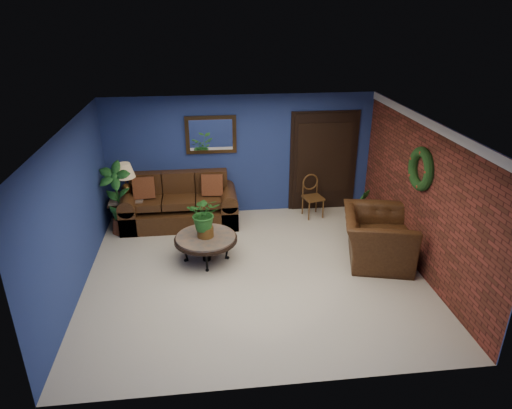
{
  "coord_description": "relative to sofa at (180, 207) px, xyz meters",
  "views": [
    {
      "loc": [
        -0.74,
        -6.5,
        4.12
      ],
      "look_at": [
        0.09,
        0.55,
        0.99
      ],
      "focal_mm": 32.0,
      "sensor_mm": 36.0,
      "label": 1
    }
  ],
  "objects": [
    {
      "name": "floor",
      "position": [
        1.29,
        -2.09,
        -0.34
      ],
      "size": [
        5.5,
        5.5,
        0.0
      ],
      "primitive_type": "plane",
      "color": "beige",
      "rests_on": "ground"
    },
    {
      "name": "closet_door",
      "position": [
        3.04,
        0.38,
        0.71
      ],
      "size": [
        1.44,
        0.06,
        2.18
      ],
      "primitive_type": "cube",
      "color": "black",
      "rests_on": "wall_back"
    },
    {
      "name": "floor_plant",
      "position": [
        3.64,
        -0.48,
        0.04
      ],
      "size": [
        0.36,
        0.3,
        0.75
      ],
      "color": "brown",
      "rests_on": "ground"
    },
    {
      "name": "side_chair",
      "position": [
        2.74,
        0.03,
        0.16
      ],
      "size": [
        0.45,
        0.45,
        0.89
      ],
      "rotation": [
        0.0,
        0.0,
        0.22
      ],
      "color": "#543418",
      "rests_on": "ground"
    },
    {
      "name": "tall_plant",
      "position": [
        -1.16,
        -0.31,
        0.43
      ],
      "size": [
        0.7,
        0.56,
        1.43
      ],
      "color": "brown",
      "rests_on": "ground"
    },
    {
      "name": "wall_right_brick",
      "position": [
        4.04,
        -2.09,
        0.91
      ],
      "size": [
        0.04,
        5.0,
        2.5
      ],
      "primitive_type": "cube",
      "color": "maroon",
      "rests_on": "ground"
    },
    {
      "name": "armchair",
      "position": [
        3.44,
        -1.91,
        0.09
      ],
      "size": [
        1.46,
        1.58,
        0.87
      ],
      "primitive_type": "imported",
      "rotation": [
        0.0,
        0.0,
        1.32
      ],
      "color": "#422713",
      "rests_on": "ground"
    },
    {
      "name": "wreath",
      "position": [
        3.98,
        -2.04,
        1.36
      ],
      "size": [
        0.16,
        0.72,
        0.72
      ],
      "primitive_type": "torus",
      "rotation": [
        0.0,
        1.57,
        0.0
      ],
      "color": "black",
      "rests_on": "wall_right_brick"
    },
    {
      "name": "end_table",
      "position": [
        -1.01,
        -0.04,
        0.14
      ],
      "size": [
        0.69,
        0.69,
        0.63
      ],
      "color": "#4D4843",
      "rests_on": "ground"
    },
    {
      "name": "coffee_table",
      "position": [
        0.5,
        -1.59,
        0.07
      ],
      "size": [
        1.09,
        1.09,
        0.47
      ],
      "rotation": [
        0.0,
        0.0,
        -0.1
      ],
      "color": "#4D4843",
      "rests_on": "ground"
    },
    {
      "name": "sofa",
      "position": [
        0.0,
        0.0,
        0.0
      ],
      "size": [
        2.3,
        0.99,
        1.03
      ],
      "color": "#422713",
      "rests_on": "ground"
    },
    {
      "name": "crown_molding",
      "position": [
        4.01,
        -2.09,
        2.09
      ],
      "size": [
        0.03,
        5.0,
        0.14
      ],
      "primitive_type": "cube",
      "color": "white",
      "rests_on": "wall_right_brick"
    },
    {
      "name": "table_lamp",
      "position": [
        -1.01,
        -0.04,
        0.72
      ],
      "size": [
        0.4,
        0.4,
        0.67
      ],
      "color": "#472F16",
      "rests_on": "end_table"
    },
    {
      "name": "wall_back",
      "position": [
        1.29,
        0.41,
        0.91
      ],
      "size": [
        5.5,
        0.04,
        2.5
      ],
      "primitive_type": "cube",
      "color": "navy",
      "rests_on": "ground"
    },
    {
      "name": "coffee_plant",
      "position": [
        0.5,
        -1.59,
        0.54
      ],
      "size": [
        0.6,
        0.54,
        0.75
      ],
      "color": "brown",
      "rests_on": "coffee_table"
    },
    {
      "name": "wall_left",
      "position": [
        -1.46,
        -2.09,
        0.91
      ],
      "size": [
        0.04,
        5.0,
        2.5
      ],
      "primitive_type": "cube",
      "color": "navy",
      "rests_on": "ground"
    },
    {
      "name": "ceiling",
      "position": [
        1.29,
        -2.09,
        2.16
      ],
      "size": [
        5.5,
        5.0,
        0.02
      ],
      "primitive_type": "cube",
      "color": "silver",
      "rests_on": "wall_back"
    },
    {
      "name": "wall_mirror",
      "position": [
        0.69,
        0.37,
        1.38
      ],
      "size": [
        1.02,
        0.06,
        0.77
      ],
      "primitive_type": "cube",
      "color": "#472F16",
      "rests_on": "wall_back"
    }
  ]
}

